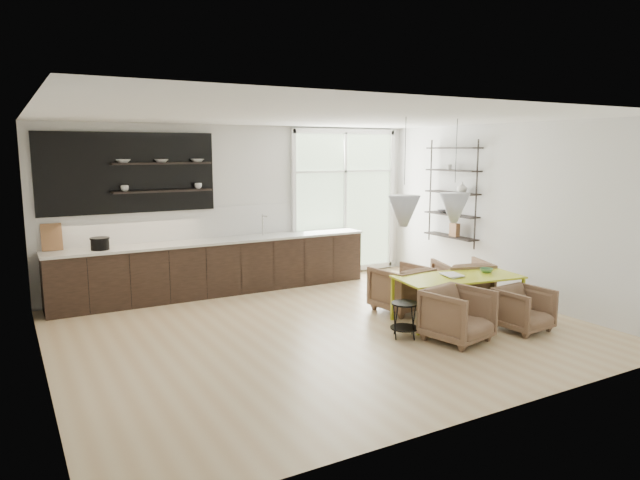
{
  "coord_description": "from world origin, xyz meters",
  "views": [
    {
      "loc": [
        -3.81,
        -6.61,
        2.48
      ],
      "look_at": [
        0.27,
        0.6,
        1.16
      ],
      "focal_mm": 32.0,
      "sensor_mm": 36.0,
      "label": 1
    }
  ],
  "objects_px": {
    "dining_table": "(458,279)",
    "armchair_front_left": "(458,315)",
    "armchair_back_left": "(401,288)",
    "armchair_front_right": "(524,309)",
    "wire_stool": "(405,315)",
    "armchair_back_right": "(462,282)"
  },
  "relations": [
    {
      "from": "dining_table",
      "to": "armchair_back_left",
      "type": "distance_m",
      "value": 0.95
    },
    {
      "from": "armchair_back_left",
      "to": "armchair_front_left",
      "type": "height_order",
      "value": "armchair_back_left"
    },
    {
      "from": "wire_stool",
      "to": "armchair_back_left",
      "type": "bearing_deg",
      "value": 54.82
    },
    {
      "from": "armchair_front_left",
      "to": "armchair_front_right",
      "type": "xyz_separation_m",
      "value": [
        1.1,
        -0.11,
        -0.05
      ]
    },
    {
      "from": "dining_table",
      "to": "wire_stool",
      "type": "distance_m",
      "value": 1.2
    },
    {
      "from": "armchair_front_left",
      "to": "wire_stool",
      "type": "relative_size",
      "value": 1.61
    },
    {
      "from": "armchair_back_left",
      "to": "armchair_front_left",
      "type": "xyz_separation_m",
      "value": [
        -0.22,
        -1.5,
        -0.01
      ]
    },
    {
      "from": "armchair_front_left",
      "to": "armchair_front_right",
      "type": "height_order",
      "value": "armchair_front_left"
    },
    {
      "from": "dining_table",
      "to": "armchair_front_left",
      "type": "height_order",
      "value": "armchair_front_left"
    },
    {
      "from": "armchair_back_left",
      "to": "wire_stool",
      "type": "relative_size",
      "value": 1.64
    },
    {
      "from": "armchair_back_right",
      "to": "armchair_front_left",
      "type": "distance_m",
      "value": 1.84
    },
    {
      "from": "armchair_back_right",
      "to": "wire_stool",
      "type": "xyz_separation_m",
      "value": [
        -1.81,
        -0.85,
        -0.06
      ]
    },
    {
      "from": "armchair_front_left",
      "to": "armchair_front_right",
      "type": "distance_m",
      "value": 1.11
    },
    {
      "from": "armchair_front_left",
      "to": "armchair_front_right",
      "type": "bearing_deg",
      "value": -18.67
    },
    {
      "from": "armchair_front_left",
      "to": "wire_stool",
      "type": "height_order",
      "value": "armchair_front_left"
    },
    {
      "from": "armchair_back_left",
      "to": "armchair_front_left",
      "type": "distance_m",
      "value": 1.52
    },
    {
      "from": "armchair_back_right",
      "to": "armchair_front_left",
      "type": "bearing_deg",
      "value": 62.77
    },
    {
      "from": "armchair_back_left",
      "to": "armchair_front_right",
      "type": "relative_size",
      "value": 1.18
    },
    {
      "from": "armchair_front_right",
      "to": "wire_stool",
      "type": "distance_m",
      "value": 1.71
    },
    {
      "from": "dining_table",
      "to": "wire_stool",
      "type": "relative_size",
      "value": 4.02
    },
    {
      "from": "armchair_front_right",
      "to": "armchair_front_left",
      "type": "bearing_deg",
      "value": 169.48
    },
    {
      "from": "armchair_back_right",
      "to": "wire_stool",
      "type": "distance_m",
      "value": 2.0
    }
  ]
}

